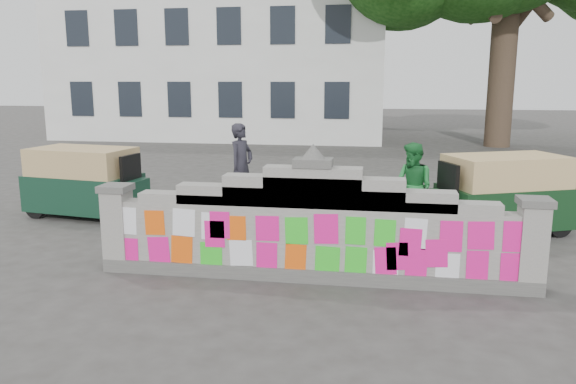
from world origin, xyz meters
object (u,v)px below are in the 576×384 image
object	(u,v)px
pedestrian	(413,187)
cyclist_bike	(242,195)
rickshaw_left	(86,181)
cyclist_rider	(242,178)
rickshaw_right	(501,193)

from	to	relation	value
pedestrian	cyclist_bike	bearing A→B (deg)	-138.32
cyclist_bike	rickshaw_left	world-z (taller)	rickshaw_left
cyclist_rider	rickshaw_right	world-z (taller)	cyclist_rider
cyclist_bike	rickshaw_right	distance (m)	5.14
cyclist_rider	pedestrian	xyz separation A→B (m)	(3.48, -0.31, -0.03)
cyclist_rider	rickshaw_right	size ratio (longest dim) A/B	0.64
pedestrian	rickshaw_right	bearing A→B (deg)	49.36
cyclist_bike	cyclist_rider	bearing A→B (deg)	0.00
rickshaw_right	rickshaw_left	bearing A→B (deg)	-22.75
pedestrian	rickshaw_left	bearing A→B (deg)	-133.66
rickshaw_right	pedestrian	bearing A→B (deg)	-20.32
rickshaw_left	rickshaw_right	size ratio (longest dim) A/B	0.99
cyclist_bike	rickshaw_right	world-z (taller)	rickshaw_right
cyclist_rider	cyclist_bike	bearing A→B (deg)	0.00
pedestrian	rickshaw_left	size ratio (longest dim) A/B	0.63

